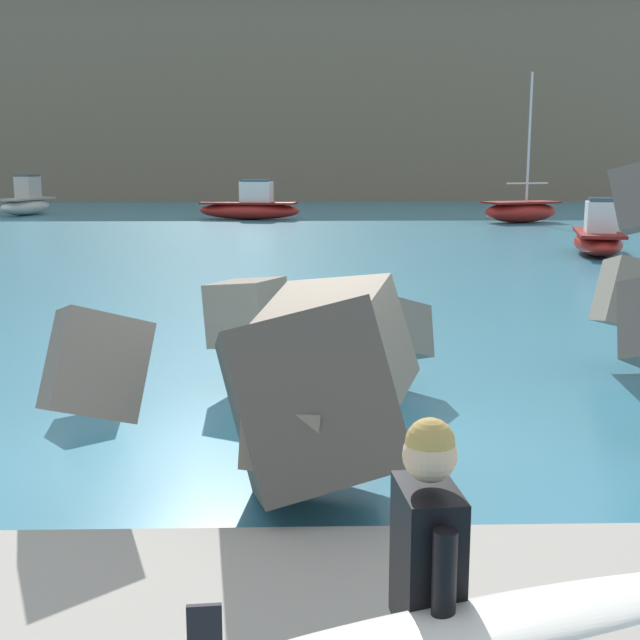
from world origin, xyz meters
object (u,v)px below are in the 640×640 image
(boat_mid_centre, at_px, (250,207))
(boat_near_left, at_px, (598,237))
(surfer_with_board, at_px, (441,613))
(boat_far_left, at_px, (521,211))
(boat_mid_right, at_px, (26,202))

(boat_mid_centre, bearing_deg, boat_near_left, -54.63)
(surfer_with_board, height_order, boat_far_left, boat_far_left)
(boat_near_left, height_order, boat_far_left, boat_far_left)
(boat_mid_right, height_order, boat_far_left, boat_far_left)
(boat_mid_centre, xyz_separation_m, boat_far_left, (13.74, -2.69, -0.06))
(boat_mid_centre, xyz_separation_m, boat_mid_right, (-13.15, 4.20, 0.05))
(boat_near_left, height_order, boat_mid_centre, boat_mid_centre)
(boat_far_left, bearing_deg, boat_mid_right, 165.64)
(boat_near_left, distance_m, boat_far_left, 14.77)
(surfer_with_board, relative_size, boat_mid_centre, 0.37)
(boat_mid_centre, bearing_deg, surfer_with_board, -85.76)
(boat_mid_centre, relative_size, boat_mid_right, 1.21)
(boat_near_left, bearing_deg, boat_far_left, 84.59)
(surfer_with_board, distance_m, boat_far_left, 40.01)
(surfer_with_board, distance_m, boat_mid_centre, 41.35)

